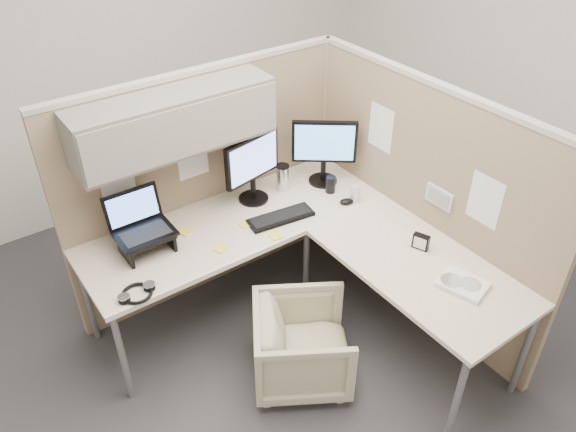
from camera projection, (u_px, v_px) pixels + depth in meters
ground at (298, 344)px, 3.70m from camera, size 4.50×4.50×0.00m
partition_back at (193, 157)px, 3.51m from camera, size 2.00×0.36×1.63m
partition_right at (418, 201)px, 3.61m from camera, size 0.07×2.03×1.63m
desk at (303, 246)px, 3.44m from camera, size 2.00×1.98×0.73m
office_chair at (303, 342)px, 3.34m from camera, size 0.74×0.75×0.58m
monitor_left at (252, 164)px, 3.63m from camera, size 0.44×0.20×0.47m
monitor_right at (324, 147)px, 3.81m from camera, size 0.37×0.30×0.47m
laptop_station at (143, 230)px, 3.28m from camera, size 0.34×0.29×0.35m
keyboard at (281, 218)px, 3.59m from camera, size 0.45×0.20×0.02m
mouse at (347, 201)px, 3.73m from camera, size 0.11×0.09×0.03m
travel_mug at (283, 177)px, 3.83m from camera, size 0.09×0.09×0.19m
soda_can_green at (355, 193)px, 3.74m from camera, size 0.07×0.07×0.12m
soda_can_silver at (331, 184)px, 3.83m from camera, size 0.07×0.07×0.12m
sticky_note_b at (276, 236)px, 3.45m from camera, size 0.08×0.08×0.01m
sticky_note_a at (221, 248)px, 3.35m from camera, size 0.10×0.10×0.01m
sticky_note_c at (186, 232)px, 3.48m from camera, size 0.10×0.10×0.01m
sticky_note_d at (246, 224)px, 3.55m from camera, size 0.08×0.08×0.01m
headphones at (137, 293)px, 3.02m from camera, size 0.21×0.18×0.03m
paper_stack at (463, 284)px, 3.07m from camera, size 0.26×0.29×0.03m
desk_clock at (421, 242)px, 3.33m from camera, size 0.07×0.10×0.10m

